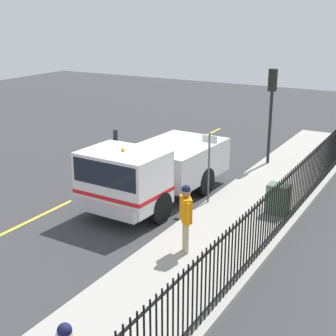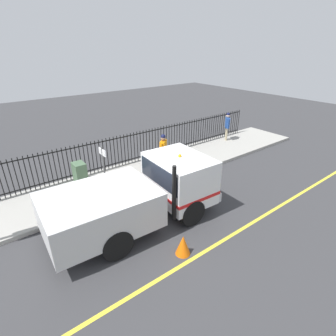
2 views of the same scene
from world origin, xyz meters
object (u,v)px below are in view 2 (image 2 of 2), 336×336
object	(u,v)px
utility_cabinet	(80,173)
traffic_cone	(183,245)
pedestrian_distant	(227,123)
work_truck	(145,191)
worker_standing	(163,149)
street_sign	(104,168)

from	to	relation	value
utility_cabinet	traffic_cone	distance (m)	6.10
pedestrian_distant	utility_cabinet	size ratio (longest dim) A/B	1.94
work_truck	pedestrian_distant	bearing A→B (deg)	116.78
worker_standing	street_sign	xyz separation A→B (m)	(-0.99, 3.44, 0.32)
utility_cabinet	pedestrian_distant	bearing A→B (deg)	-90.60
worker_standing	utility_cabinet	distance (m)	3.92
utility_cabinet	traffic_cone	size ratio (longest dim) A/B	1.40
utility_cabinet	traffic_cone	bearing A→B (deg)	-172.10
pedestrian_distant	utility_cabinet	world-z (taller)	pedestrian_distant
work_truck	utility_cabinet	xyz separation A→B (m)	(3.97, 0.88, -0.58)
utility_cabinet	street_sign	size ratio (longest dim) A/B	0.40
work_truck	utility_cabinet	distance (m)	4.10
street_sign	traffic_cone	bearing A→B (deg)	-170.86
street_sign	work_truck	bearing A→B (deg)	-159.34
work_truck	traffic_cone	xyz separation A→B (m)	(-2.07, 0.04, -0.86)
traffic_cone	street_sign	size ratio (longest dim) A/B	0.28
pedestrian_distant	street_sign	xyz separation A→B (m)	(-2.13, 9.27, 0.35)
utility_cabinet	traffic_cone	xyz separation A→B (m)	(-6.04, -0.84, -0.29)
pedestrian_distant	traffic_cone	size ratio (longest dim) A/B	2.72
traffic_cone	worker_standing	bearing A→B (deg)	-30.48
worker_standing	traffic_cone	xyz separation A→B (m)	(-4.80, 2.83, -0.94)
worker_standing	utility_cabinet	world-z (taller)	worker_standing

